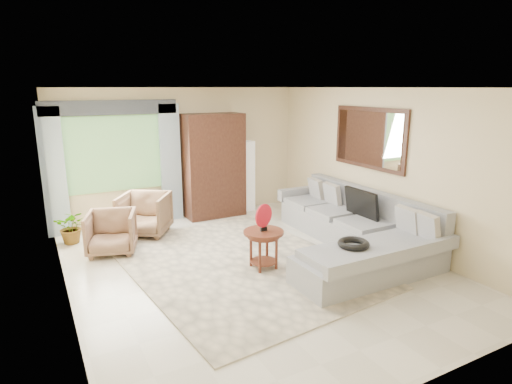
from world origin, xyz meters
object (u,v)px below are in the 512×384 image
sectional_sofa (354,234)px  coffee_table (264,249)px  armchair_right (145,214)px  potted_plant (72,227)px  floor_lamp (248,176)px  armoire (214,166)px  tv_screen (361,204)px  armchair_left (111,232)px

sectional_sofa → coffee_table: 1.66m
armchair_right → potted_plant: armchair_right is taller
floor_lamp → potted_plant: bearing=-173.5°
armchair_right → armoire: (1.58, 0.51, 0.67)m
potted_plant → coffee_table: bearing=-46.6°
tv_screen → potted_plant: tv_screen is taller
armoire → floor_lamp: 0.86m
armchair_left → potted_plant: armchair_left is taller
potted_plant → floor_lamp: (3.58, 0.41, 0.46)m
potted_plant → floor_lamp: floor_lamp is taller
tv_screen → armchair_left: (-3.77, 1.61, -0.38)m
tv_screen → armchair_right: 3.81m
sectional_sofa → armchair_right: sectional_sofa is taller
coffee_table → armchair_right: bearing=116.3°
sectional_sofa → armchair_right: size_ratio=4.13×
armchair_left → armchair_right: size_ratio=0.90×
armchair_right → floor_lamp: 2.47m
floor_lamp → tv_screen: bearing=-75.9°
coffee_table → tv_screen: bearing=3.1°
armchair_left → potted_plant: bearing=141.7°
tv_screen → sectional_sofa: bearing=-148.6°
tv_screen → potted_plant: size_ratio=1.27×
coffee_table → armchair_right: 2.60m
tv_screen → armchair_left: bearing=156.9°
tv_screen → coffee_table: bearing=-176.9°
armchair_right → floor_lamp: (2.38, 0.57, 0.37)m
potted_plant → armoire: armoire is taller
potted_plant → armoire: (2.78, 0.35, 0.76)m
armchair_right → armoire: armoire is taller
tv_screen → armchair_right: size_ratio=0.88×
armoire → potted_plant: bearing=-172.9°
armoire → floor_lamp: armoire is taller
sectional_sofa → armoire: 3.24m
potted_plant → armoire: 2.91m
sectional_sofa → armchair_left: sectional_sofa is taller
sectional_sofa → coffee_table: bearing=178.0°
tv_screen → armoire: 3.14m
armchair_right → armoire: size_ratio=0.40×
tv_screen → coffee_table: 1.97m
sectional_sofa → coffee_table: (-1.66, 0.06, 0.03)m
armchair_right → coffee_table: bearing=-30.3°
armchair_right → potted_plant: bearing=-154.0°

